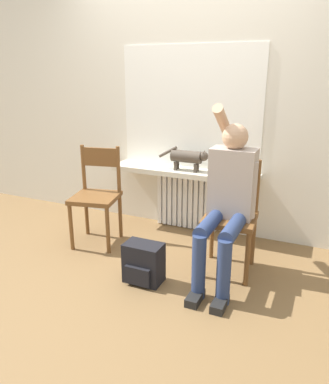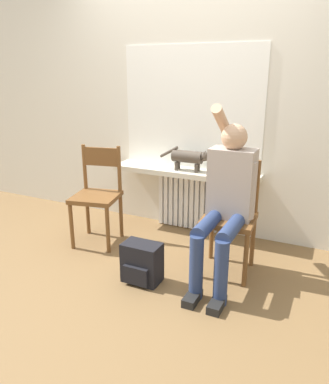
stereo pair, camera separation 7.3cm
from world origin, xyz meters
name	(u,v)px [view 2 (the right image)]	position (x,y,z in m)	size (l,w,h in m)	color
ground_plane	(131,280)	(0.00, 0.00, 0.00)	(12.00, 12.00, 0.00)	brown
wall_with_window	(193,94)	(0.00, 1.23, 1.35)	(7.00, 0.06, 2.70)	silver
radiator	(188,200)	(0.00, 1.15, 0.30)	(0.63, 0.08, 0.59)	white
windowsill	(184,172)	(0.00, 1.05, 0.62)	(1.46, 0.29, 0.05)	beige
window_glass	(191,108)	(0.00, 1.20, 1.22)	(1.41, 0.01, 1.15)	white
chair_left	(97,194)	(-0.64, 0.49, 0.47)	(0.48, 0.48, 0.90)	brown
chair_right	(230,215)	(0.63, 0.49, 0.47)	(0.43, 0.43, 0.90)	brown
person	(227,197)	(0.63, 0.36, 0.67)	(0.36, 1.03, 1.34)	navy
cat	(189,157)	(0.06, 1.03, 0.78)	(0.50, 0.12, 0.23)	#4C4238
backpack	(142,263)	(0.08, 0.02, 0.15)	(0.29, 0.21, 0.31)	black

